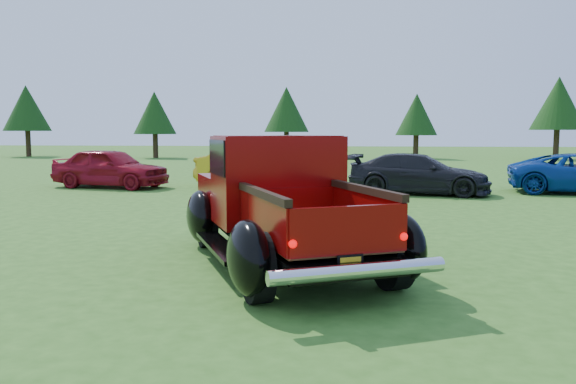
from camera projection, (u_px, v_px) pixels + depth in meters
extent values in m
plane|color=#305E1B|center=(264.00, 245.00, 9.35)|extent=(120.00, 120.00, 0.00)
cylinder|color=#332114|center=(28.00, 144.00, 41.21)|extent=(0.36, 0.36, 1.87)
cone|color=black|center=(27.00, 108.00, 40.93)|extent=(3.33, 3.33, 3.33)
cylinder|color=#332114|center=(156.00, 146.00, 39.18)|extent=(0.36, 0.36, 1.66)
cone|color=black|center=(155.00, 113.00, 38.93)|extent=(2.94, 2.94, 2.94)
cylinder|color=#332114|center=(286.00, 145.00, 40.21)|extent=(0.36, 0.36, 1.80)
cone|color=black|center=(286.00, 109.00, 39.94)|extent=(3.20, 3.20, 3.20)
cylinder|color=#332114|center=(416.00, 147.00, 38.29)|extent=(0.36, 0.36, 1.58)
cone|color=black|center=(417.00, 114.00, 38.05)|extent=(2.82, 2.82, 2.82)
cylinder|color=#332114|center=(556.00, 145.00, 36.83)|extent=(0.36, 0.36, 1.94)
cone|color=black|center=(558.00, 103.00, 36.53)|extent=(3.46, 3.46, 3.46)
cylinder|color=black|center=(257.00, 268.00, 6.17)|extent=(0.54, 0.81, 0.78)
cylinder|color=black|center=(392.00, 257.00, 6.69)|extent=(0.54, 0.81, 0.78)
cylinder|color=black|center=(207.00, 223.00, 9.13)|extent=(0.54, 0.81, 0.78)
cylinder|color=black|center=(303.00, 218.00, 9.65)|extent=(0.54, 0.81, 0.78)
cube|color=black|center=(284.00, 234.00, 7.95)|extent=(3.15, 4.77, 0.20)
cube|color=#770706|center=(255.00, 193.00, 9.44)|extent=(2.12, 2.03, 0.61)
cube|color=silver|center=(244.00, 189.00, 10.15)|extent=(1.45, 0.70, 0.49)
cube|color=#770706|center=(277.00, 180.00, 8.20)|extent=(2.06, 1.75, 1.27)
cube|color=black|center=(277.00, 156.00, 8.16)|extent=(2.05, 1.67, 0.49)
cube|color=#770706|center=(277.00, 138.00, 8.13)|extent=(1.94, 1.62, 0.08)
cube|color=brown|center=(315.00, 237.00, 6.78)|extent=(2.01, 2.33, 0.05)
cube|color=#770706|center=(262.00, 219.00, 6.54)|extent=(0.85, 1.81, 0.51)
cube|color=#770706|center=(365.00, 214.00, 6.96)|extent=(0.85, 1.81, 0.51)
cube|color=#770706|center=(289.00, 206.00, 7.68)|extent=(1.23, 0.59, 0.51)
cube|color=#770706|center=(349.00, 230.00, 5.82)|extent=(1.23, 0.60, 0.51)
cube|color=black|center=(262.00, 194.00, 6.51)|extent=(0.89, 1.82, 0.09)
cube|color=black|center=(365.00, 190.00, 6.92)|extent=(0.89, 1.82, 0.09)
ellipsoid|color=black|center=(248.00, 258.00, 6.13)|extent=(0.84, 1.13, 0.86)
ellipsoid|color=black|center=(399.00, 247.00, 6.71)|extent=(0.84, 1.13, 0.86)
ellipsoid|color=black|center=(201.00, 216.00, 9.09)|extent=(0.84, 1.13, 0.86)
ellipsoid|color=black|center=(308.00, 211.00, 9.67)|extent=(0.84, 1.13, 0.86)
cube|color=black|center=(220.00, 247.00, 7.63)|extent=(1.13, 2.01, 0.06)
cube|color=black|center=(346.00, 238.00, 8.21)|extent=(1.13, 2.01, 0.06)
cylinder|color=silver|center=(359.00, 271.00, 5.63)|extent=(1.81, 0.93, 0.16)
cube|color=black|center=(350.00, 262.00, 5.82)|extent=(0.27, 0.14, 0.15)
cube|color=gold|center=(351.00, 262.00, 5.81)|extent=(0.22, 0.11, 0.10)
sphere|color=#CC0505|center=(293.00, 244.00, 5.61)|extent=(0.09, 0.09, 0.09)
sphere|color=#CC0505|center=(404.00, 237.00, 6.00)|extent=(0.09, 0.09, 0.09)
imported|color=maroon|center=(110.00, 168.00, 18.70)|extent=(4.14, 2.34, 1.33)
imported|color=gold|center=(261.00, 166.00, 18.73)|extent=(4.43, 2.04, 1.41)
imported|color=black|center=(419.00, 174.00, 16.81)|extent=(4.43, 2.51, 1.21)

